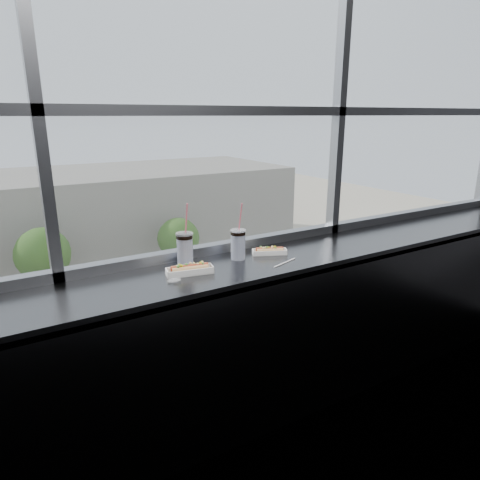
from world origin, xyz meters
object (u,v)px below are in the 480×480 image
soda_cup_left (185,247)px  wrapper (174,280)px  soda_cup_right (238,243)px  tree_right (178,239)px  hotdog_tray_right (270,251)px  pedestrian_d (142,272)px  car_far_b (42,319)px  car_near_d (193,350)px  tree_center (43,254)px  car_near_c (39,397)px  hotdog_tray_left (190,269)px  pedestrian_c (93,280)px  loose_straw (285,263)px

soda_cup_left → wrapper: (-0.16, -0.22, -0.10)m
soda_cup_right → tree_right: (11.17, 28.19, -8.68)m
hotdog_tray_right → soda_cup_right: size_ratio=0.64×
pedestrian_d → tree_right: 3.87m
hotdog_tray_right → car_far_b: (0.20, 24.22, -11.05)m
car_near_d → hotdog_tray_right: bearing=151.3°
wrapper → tree_center: size_ratio=0.02×
pedestrian_d → car_near_c: bearing=54.8°
hotdog_tray_right → soda_cup_left: size_ratio=0.60×
car_near_c → tree_center: 12.50m
car_near_c → car_far_b: bearing=-9.4°
pedestrian_d → tree_right: bearing=165.7°
wrapper → tree_right: bearing=67.6°
car_near_c → pedestrian_d: (8.98, 12.73, 0.02)m
soda_cup_left → pedestrian_d: size_ratio=0.19×
soda_cup_right → car_near_d: bearing=67.3°
hotdog_tray_left → pedestrian_c: hotdog_tray_left is taller
wrapper → pedestrian_d: (8.81, 29.08, -11.08)m
pedestrian_c → soda_cup_right: bearing=-8.8°
hotdog_tray_right → soda_cup_right: 0.24m
car_near_c → car_near_d: 7.46m
tree_right → tree_center: bearing=180.0°
wrapper → car_near_c: 19.76m
car_near_d → tree_center: tree_center is taller
tree_center → car_near_c: bearing=-99.4°
pedestrian_c → pedestrian_d: 3.81m
tree_center → tree_right: tree_center is taller
hotdog_tray_left → car_near_c: (-0.30, 16.28, -11.12)m
hotdog_tray_right → tree_right: (10.95, 28.22, -8.59)m
soda_cup_left → car_near_c: soda_cup_left is taller
loose_straw → tree_center: size_ratio=0.04×
car_near_d → wrapper: bearing=149.3°
wrapper → car_far_b: bearing=87.8°
hotdog_tray_left → wrapper: (-0.12, -0.07, -0.02)m
pedestrian_c → tree_right: (6.67, -0.75, 2.38)m
hotdog_tray_left → pedestrian_c: size_ratio=0.13×
loose_straw → wrapper: (-0.70, 0.06, 0.01)m
car_near_c → pedestrian_c: bearing=-23.7°
pedestrian_c → loose_straw: bearing=-8.4°
car_far_b → tree_center: tree_center is taller
hotdog_tray_right → tree_right: bearing=93.3°
hotdog_tray_right → car_near_c: (-0.89, 16.22, -11.11)m
hotdog_tray_right → car_near_c: 19.68m
hotdog_tray_left → car_near_c: hotdog_tray_left is taller
pedestrian_c → tree_center: bearing=-76.7°
car_far_b → pedestrian_c: (4.08, 4.75, 0.08)m
pedestrian_c → tree_center: (-3.19, -0.75, 2.74)m
soda_cup_right → tree_right: 31.54m
soda_cup_left → loose_straw: bearing=-27.6°
wrapper → tree_right: 31.84m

